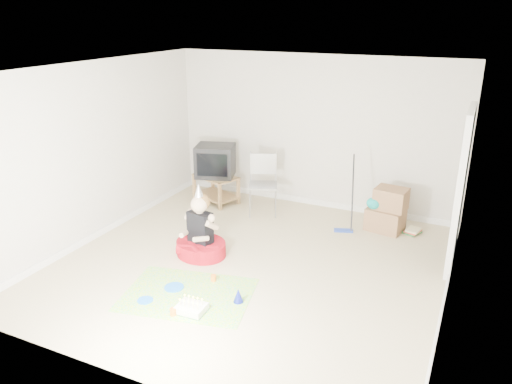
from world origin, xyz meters
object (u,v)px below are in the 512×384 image
at_px(crt_tv, 215,161).
at_px(birthday_cake, 191,309).
at_px(cardboard_boxes, 387,210).
at_px(seated_woman, 201,240).
at_px(tv_stand, 216,187).
at_px(folding_chair, 263,185).

xyz_separation_m(crt_tv, birthday_cake, (1.47, -3.20, -0.72)).
height_order(crt_tv, cardboard_boxes, crt_tv).
bearing_deg(seated_woman, crt_tv, 113.43).
distance_m(tv_stand, birthday_cake, 3.52).
relative_size(folding_chair, seated_woman, 0.98).
height_order(crt_tv, birthday_cake, crt_tv).
xyz_separation_m(folding_chair, birthday_cake, (0.48, -3.04, -0.46)).
relative_size(cardboard_boxes, birthday_cake, 2.07).
distance_m(cardboard_boxes, birthday_cake, 3.60).
bearing_deg(crt_tv, cardboard_boxes, -16.82).
xyz_separation_m(tv_stand, cardboard_boxes, (3.02, 0.04, 0.04)).
bearing_deg(seated_woman, birthday_cake, -63.56).
xyz_separation_m(crt_tv, seated_woman, (0.83, -1.92, -0.54)).
distance_m(tv_stand, folding_chair, 1.02).
height_order(folding_chair, seated_woman, seated_woman).
height_order(tv_stand, seated_woman, seated_woman).
xyz_separation_m(seated_woman, birthday_cake, (0.64, -1.28, -0.19)).
distance_m(tv_stand, seated_woman, 2.09).
distance_m(seated_woman, birthday_cake, 1.44).
distance_m(cardboard_boxes, seated_woman, 2.94).
height_order(tv_stand, folding_chair, folding_chair).
relative_size(tv_stand, cardboard_boxes, 1.31).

